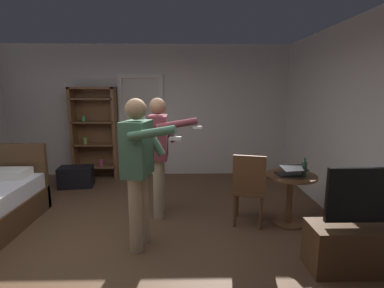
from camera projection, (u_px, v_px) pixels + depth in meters
ground_plane at (118, 247)px, 3.41m from camera, size 6.61×6.61×0.00m
wall_back at (148, 111)px, 6.17m from camera, size 6.12×0.12×2.73m
wall_right at (383, 131)px, 3.22m from camera, size 0.12×6.25×2.73m
doorway_frame at (142, 118)px, 6.11m from camera, size 0.93×0.08×2.13m
bookshelf at (95, 130)px, 5.99m from camera, size 0.91×0.32×1.87m
tv_flatscreen at (368, 242)px, 2.93m from camera, size 1.19×0.40×1.08m
side_table at (290, 191)px, 3.91m from camera, size 0.68×0.68×0.70m
laptop at (291, 172)px, 3.82m from camera, size 0.37×0.37×0.15m
bottle_on_table at (304, 169)px, 3.78m from camera, size 0.06×0.06×0.25m
wooden_chair at (249, 187)px, 3.87m from camera, size 0.52×0.52×0.99m
person_blue_shirt at (139, 164)px, 3.25m from camera, size 0.67×0.66×1.73m
person_striped_shirt at (159, 148)px, 4.13m from camera, size 0.74×0.62×1.71m
suitcase_dark at (76, 177)px, 5.50m from camera, size 0.65×0.44×0.39m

